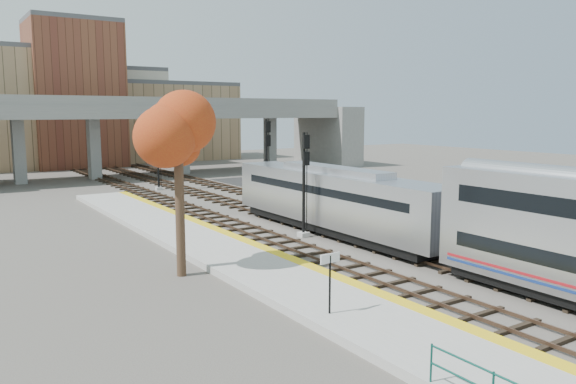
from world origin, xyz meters
TOP-DOWN VIEW (x-y plane):
  - ground at (0.00, 0.00)m, footprint 160.00×160.00m
  - platform at (-7.25, 0.00)m, footprint 4.50×60.00m
  - yellow_strip at (-5.35, 0.00)m, footprint 0.70×60.00m
  - tracks at (0.93, 12.50)m, footprint 10.70×95.00m
  - overpass at (4.92, 45.00)m, footprint 54.00×12.00m
  - buildings_far at (1.26, 66.57)m, footprint 43.00×21.00m
  - parking_lot at (14.00, 28.00)m, footprint 14.00×18.00m
  - locomotive at (1.00, 5.83)m, footprint 3.02×19.05m
  - signal_mast_near at (-1.10, 6.14)m, footprint 0.60×0.64m
  - signal_mast_mid at (3.00, 17.51)m, footprint 0.60×0.64m
  - signal_mast_far at (-1.10, 31.77)m, footprint 0.60×0.64m
  - station_sign at (-8.51, -6.22)m, footprint 0.90×0.11m
  - tree at (-10.78, 2.46)m, footprint 3.60×3.60m
  - car_a at (9.74, 24.14)m, footprint 2.44×3.98m
  - car_b at (13.15, 28.14)m, footprint 1.52×3.76m
  - car_c at (15.76, 31.66)m, footprint 3.02×4.36m

SIDE VIEW (x-z plane):
  - ground at x=0.00m, z-range 0.00..0.00m
  - parking_lot at x=14.00m, z-range 0.00..0.04m
  - tracks at x=0.93m, z-range -0.05..0.20m
  - platform at x=-7.25m, z-range 0.00..0.35m
  - yellow_strip at x=-5.35m, z-range 0.35..0.36m
  - car_c at x=15.76m, z-range 0.04..1.21m
  - car_b at x=13.15m, z-range 0.04..1.25m
  - car_a at x=9.74m, z-range 0.04..1.30m
  - station_sign at x=-8.51m, z-range 0.84..3.12m
  - locomotive at x=1.00m, z-range 0.23..4.33m
  - signal_mast_near at x=-1.10m, z-range -0.13..6.40m
  - signal_mast_mid at x=3.00m, z-range 0.00..7.19m
  - signal_mast_far at x=-1.10m, z-range 0.03..7.40m
  - overpass at x=4.92m, z-range 1.06..10.56m
  - tree at x=-10.78m, z-range 2.21..11.37m
  - buildings_far at x=1.26m, z-range -2.42..18.18m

